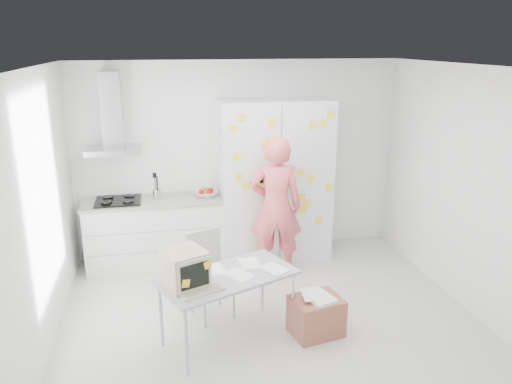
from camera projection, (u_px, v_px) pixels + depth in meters
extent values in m
cube|color=silver|center=(270.00, 319.00, 5.51)|extent=(4.50, 4.00, 0.02)
cube|color=white|center=(238.00, 159.00, 6.99)|extent=(4.50, 0.02, 2.70)
cube|color=white|center=(38.00, 217.00, 4.69)|extent=(0.02, 4.00, 2.70)
cube|color=white|center=(468.00, 190.00, 5.54)|extent=(0.02, 4.00, 2.70)
cube|color=white|center=(272.00, 67.00, 4.72)|extent=(4.50, 4.00, 0.02)
cube|color=white|center=(155.00, 233.00, 6.75)|extent=(1.80, 0.60, 0.88)
cube|color=gray|center=(155.00, 232.00, 6.42)|extent=(1.76, 0.01, 0.01)
cube|color=gray|center=(156.00, 252.00, 6.50)|extent=(1.76, 0.01, 0.01)
cube|color=#9E9E99|center=(153.00, 201.00, 6.61)|extent=(1.84, 0.63, 0.04)
cube|color=black|center=(118.00, 201.00, 6.52)|extent=(0.58, 0.50, 0.03)
cylinder|color=black|center=(106.00, 203.00, 6.37)|extent=(0.14, 0.14, 0.02)
cylinder|color=black|center=(129.00, 201.00, 6.43)|extent=(0.14, 0.14, 0.02)
cylinder|color=black|center=(108.00, 197.00, 6.60)|extent=(0.14, 0.14, 0.02)
cylinder|color=black|center=(129.00, 196.00, 6.65)|extent=(0.14, 0.14, 0.02)
cylinder|color=silver|center=(157.00, 194.00, 6.60)|extent=(0.10, 0.10, 0.14)
cylinder|color=black|center=(155.00, 187.00, 6.57)|extent=(0.01, 0.01, 0.30)
cylinder|color=black|center=(158.00, 187.00, 6.56)|extent=(0.01, 0.01, 0.30)
cylinder|color=black|center=(157.00, 187.00, 6.59)|extent=(0.01, 0.01, 0.30)
cube|color=black|center=(155.00, 175.00, 6.53)|extent=(0.05, 0.01, 0.07)
imported|color=white|center=(206.00, 194.00, 6.73)|extent=(0.31, 0.31, 0.08)
sphere|color=#B2140F|center=(201.00, 192.00, 6.73)|extent=(0.08, 0.08, 0.08)
sphere|color=#B2140F|center=(208.00, 193.00, 6.68)|extent=(0.08, 0.08, 0.08)
sphere|color=#B2140F|center=(211.00, 191.00, 6.77)|extent=(0.08, 0.08, 0.08)
cylinder|color=yellow|center=(204.00, 188.00, 6.72)|extent=(0.09, 0.17, 0.10)
cylinder|color=yellow|center=(206.00, 188.00, 6.73)|extent=(0.04, 0.17, 0.10)
cylinder|color=yellow|center=(208.00, 188.00, 6.73)|extent=(0.08, 0.17, 0.10)
cube|color=silver|center=(114.00, 150.00, 6.37)|extent=(0.70, 0.48, 0.07)
cube|color=silver|center=(112.00, 109.00, 6.34)|extent=(0.26, 0.24, 0.95)
cube|color=silver|center=(275.00, 180.00, 6.84)|extent=(1.50, 0.65, 2.20)
cube|color=slate|center=(281.00, 187.00, 6.54)|extent=(0.01, 0.01, 2.16)
cube|color=silver|center=(276.00, 187.00, 6.51)|extent=(0.02, 0.02, 0.30)
cube|color=silver|center=(285.00, 187.00, 6.54)|extent=(0.02, 0.02, 0.30)
cube|color=yellow|center=(313.00, 125.00, 6.38)|extent=(0.10, 0.00, 0.10)
cube|color=yellow|center=(324.00, 123.00, 6.40)|extent=(0.12, 0.00, 0.12)
cube|color=yellow|center=(329.00, 188.00, 6.67)|extent=(0.12, 0.00, 0.12)
cube|color=yellow|center=(263.00, 180.00, 6.46)|extent=(0.10, 0.00, 0.10)
cube|color=yellow|center=(282.00, 168.00, 6.46)|extent=(0.12, 0.00, 0.12)
cube|color=yellow|center=(308.00, 203.00, 6.68)|extent=(0.12, 0.00, 0.12)
cube|color=yellow|center=(266.00, 205.00, 6.56)|extent=(0.10, 0.00, 0.10)
cube|color=yellow|center=(272.00, 123.00, 6.26)|extent=(0.12, 0.00, 0.12)
cube|color=yellow|center=(287.00, 207.00, 6.64)|extent=(0.12, 0.00, 0.12)
cube|color=yellow|center=(311.00, 179.00, 6.58)|extent=(0.12, 0.00, 0.12)
cube|color=yellow|center=(302.00, 197.00, 6.63)|extent=(0.10, 0.00, 0.10)
cube|color=yellow|center=(265.00, 143.00, 6.32)|extent=(0.12, 0.00, 0.12)
cube|color=yellow|center=(246.00, 185.00, 6.43)|extent=(0.10, 0.00, 0.10)
cube|color=yellow|center=(239.00, 177.00, 6.38)|extent=(0.10, 0.00, 0.10)
cube|color=yellow|center=(234.00, 129.00, 6.19)|extent=(0.11, 0.00, 0.11)
cube|color=yellow|center=(275.00, 224.00, 6.67)|extent=(0.10, 0.00, 0.10)
cube|color=yellow|center=(266.00, 179.00, 6.46)|extent=(0.11, 0.00, 0.11)
cube|color=yellow|center=(318.00, 220.00, 6.78)|extent=(0.11, 0.00, 0.11)
cube|color=yellow|center=(330.00, 115.00, 6.39)|extent=(0.10, 0.00, 0.10)
cube|color=yellow|center=(269.00, 156.00, 6.38)|extent=(0.10, 0.00, 0.10)
cube|color=yellow|center=(260.00, 184.00, 6.46)|extent=(0.11, 0.00, 0.11)
cube|color=yellow|center=(293.00, 228.00, 6.74)|extent=(0.10, 0.00, 0.10)
cube|color=yellow|center=(241.00, 117.00, 6.17)|extent=(0.10, 0.00, 0.10)
cube|color=yellow|center=(237.00, 156.00, 6.30)|extent=(0.12, 0.00, 0.12)
cube|color=yellow|center=(303.00, 209.00, 6.69)|extent=(0.11, 0.00, 0.11)
cube|color=yellow|center=(276.00, 139.00, 6.33)|extent=(0.11, 0.00, 0.11)
cube|color=yellow|center=(301.00, 173.00, 6.53)|extent=(0.11, 0.00, 0.11)
cube|color=yellow|center=(282.00, 209.00, 6.63)|extent=(0.11, 0.00, 0.11)
imported|color=#EE5C64|center=(276.00, 207.00, 6.34)|extent=(0.74, 0.55, 1.83)
cube|color=#9FA5A9|center=(228.00, 277.00, 4.92)|extent=(1.49, 1.14, 0.03)
cylinder|color=#B3B4B9|center=(187.00, 342.00, 4.47)|extent=(0.05, 0.05, 0.69)
cylinder|color=#B3B4B9|center=(293.00, 303.00, 5.13)|extent=(0.05, 0.05, 0.69)
cylinder|color=#B3B4B9|center=(161.00, 316.00, 4.91)|extent=(0.05, 0.05, 0.69)
cylinder|color=#B3B4B9|center=(262.00, 283.00, 5.57)|extent=(0.05, 0.05, 0.69)
cube|color=#C8B695|center=(184.00, 268.00, 4.69)|extent=(0.48, 0.49, 0.34)
cube|color=#C8B695|center=(194.00, 275.00, 4.53)|extent=(0.32, 0.15, 0.31)
cube|color=black|center=(195.00, 276.00, 4.52)|extent=(0.27, 0.12, 0.24)
cube|color=yellow|center=(186.00, 284.00, 4.48)|extent=(0.08, 0.04, 0.09)
cube|color=yellow|center=(208.00, 265.00, 4.57)|extent=(0.08, 0.04, 0.09)
cube|color=#C8B695|center=(202.00, 292.00, 4.57)|extent=(0.44, 0.30, 0.02)
cube|color=gray|center=(202.00, 291.00, 4.56)|extent=(0.39, 0.25, 0.01)
cube|color=white|center=(239.00, 275.00, 4.93)|extent=(0.33, 0.35, 0.00)
cube|color=white|center=(250.00, 263.00, 5.18)|extent=(0.21, 0.29, 0.00)
cube|color=white|center=(274.00, 269.00, 5.05)|extent=(0.31, 0.34, 0.00)
cube|color=white|center=(214.00, 269.00, 5.04)|extent=(0.26, 0.32, 0.00)
cube|color=#B3B2B0|center=(212.00, 278.00, 5.43)|extent=(0.55, 0.55, 0.04)
cube|color=#B3B2B0|center=(204.00, 250.00, 5.51)|extent=(0.40, 0.16, 0.47)
cylinder|color=#AEAFB3|center=(205.00, 309.00, 5.27)|extent=(0.04, 0.04, 0.44)
cylinder|color=#AEAFB3|center=(234.00, 301.00, 5.44)|extent=(0.04, 0.04, 0.44)
cylinder|color=#AEAFB3|center=(191.00, 295.00, 5.56)|extent=(0.04, 0.04, 0.44)
cylinder|color=#AEAFB3|center=(219.00, 287.00, 5.73)|extent=(0.04, 0.04, 0.44)
cube|color=#9C5A43|center=(316.00, 316.00, 5.17)|extent=(0.57, 0.49, 0.40)
cube|color=white|center=(319.00, 298.00, 5.10)|extent=(0.33, 0.38, 0.04)
cube|color=white|center=(312.00, 294.00, 5.13)|extent=(0.24, 0.32, 0.00)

